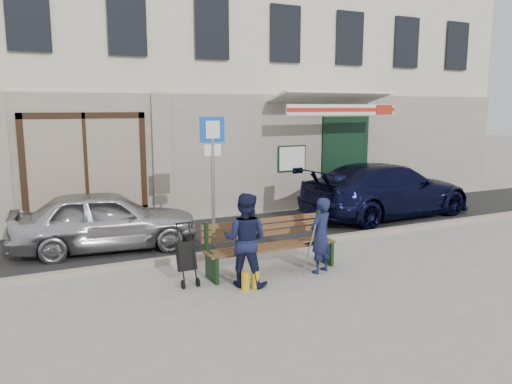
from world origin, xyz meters
TOP-DOWN VIEW (x-y plane):
  - ground at (0.00, 0.00)m, footprint 80.00×80.00m
  - asphalt_lane at (0.00, 3.10)m, footprint 60.00×3.20m
  - curb at (0.00, 1.50)m, footprint 60.00×0.18m
  - building at (0.01, 8.45)m, footprint 20.00×8.27m
  - car_silver at (-3.10, 2.94)m, footprint 3.79×1.87m
  - car_navy at (4.10, 2.96)m, footprint 5.06×2.38m
  - parking_sign at (-1.17, 1.92)m, footprint 0.50×0.08m
  - bench at (-0.74, 0.31)m, footprint 2.40×1.17m
  - man at (0.05, -0.11)m, footprint 0.57×0.48m
  - woman at (-1.40, -0.13)m, footprint 0.94×0.92m
  - stroller at (-2.25, 0.33)m, footprint 0.31×0.43m

SIDE VIEW (x-z plane):
  - ground at x=0.00m, z-range 0.00..0.00m
  - asphalt_lane at x=0.00m, z-range 0.00..0.01m
  - curb at x=0.00m, z-range 0.00..0.12m
  - stroller at x=-2.25m, z-range -0.06..0.95m
  - bench at x=-0.74m, z-range -0.03..0.95m
  - car_silver at x=-3.10m, z-range 0.00..1.24m
  - man at x=0.05m, z-range 0.00..1.33m
  - car_navy at x=4.10m, z-range 0.00..1.43m
  - woman at x=-1.40m, z-range 0.00..1.53m
  - parking_sign at x=-1.17m, z-range 0.46..3.15m
  - building at x=0.01m, z-range -0.03..9.97m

